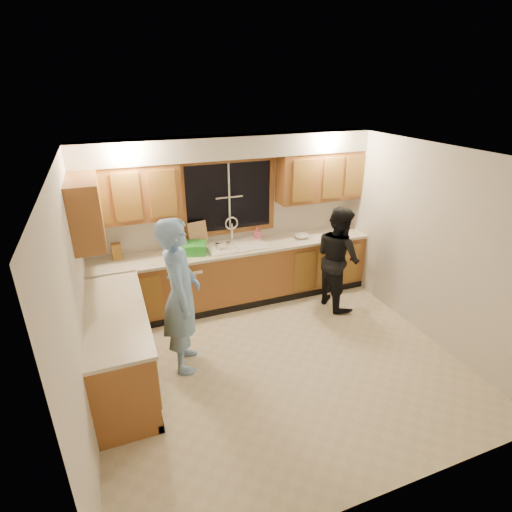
{
  "coord_description": "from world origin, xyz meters",
  "views": [
    {
      "loc": [
        -1.69,
        -3.62,
        3.18
      ],
      "look_at": [
        -0.05,
        0.65,
        1.16
      ],
      "focal_mm": 28.0,
      "sensor_mm": 36.0,
      "label": 1
    }
  ],
  "objects_px": {
    "soap_bottle": "(257,233)",
    "man": "(181,296)",
    "sink": "(236,250)",
    "dishwasher": "(182,287)",
    "stove": "(123,380)",
    "bowl": "(302,236)",
    "knife_block": "(117,251)",
    "dish_crate": "(194,248)",
    "woman": "(338,258)"
  },
  "relations": [
    {
      "from": "soap_bottle",
      "to": "man",
      "type": "bearing_deg",
      "value": -136.73
    },
    {
      "from": "sink",
      "to": "man",
      "type": "relative_size",
      "value": 0.46
    },
    {
      "from": "dishwasher",
      "to": "soap_bottle",
      "type": "height_order",
      "value": "soap_bottle"
    },
    {
      "from": "stove",
      "to": "bowl",
      "type": "distance_m",
      "value": 3.41
    },
    {
      "from": "knife_block",
      "to": "dish_crate",
      "type": "bearing_deg",
      "value": -14.5
    },
    {
      "from": "woman",
      "to": "soap_bottle",
      "type": "relative_size",
      "value": 7.83
    },
    {
      "from": "dishwasher",
      "to": "stove",
      "type": "relative_size",
      "value": 0.91
    },
    {
      "from": "man",
      "to": "woman",
      "type": "bearing_deg",
      "value": -64.76
    },
    {
      "from": "dishwasher",
      "to": "man",
      "type": "height_order",
      "value": "man"
    },
    {
      "from": "dish_crate",
      "to": "bowl",
      "type": "xyz_separation_m",
      "value": [
        1.7,
        -0.03,
        -0.05
      ]
    },
    {
      "from": "stove",
      "to": "knife_block",
      "type": "xyz_separation_m",
      "value": [
        0.13,
        1.98,
        0.58
      ]
    },
    {
      "from": "dishwasher",
      "to": "bowl",
      "type": "relative_size",
      "value": 3.74
    },
    {
      "from": "sink",
      "to": "knife_block",
      "type": "distance_m",
      "value": 1.69
    },
    {
      "from": "stove",
      "to": "bowl",
      "type": "relative_size",
      "value": 4.11
    },
    {
      "from": "stove",
      "to": "soap_bottle",
      "type": "distance_m",
      "value": 3.01
    },
    {
      "from": "dishwasher",
      "to": "bowl",
      "type": "distance_m",
      "value": 1.99
    },
    {
      "from": "sink",
      "to": "woman",
      "type": "xyz_separation_m",
      "value": [
        1.37,
        -0.64,
        -0.09
      ]
    },
    {
      "from": "man",
      "to": "bowl",
      "type": "bearing_deg",
      "value": -49.47
    },
    {
      "from": "dish_crate",
      "to": "soap_bottle",
      "type": "distance_m",
      "value": 1.04
    },
    {
      "from": "knife_block",
      "to": "woman",
      "type": "bearing_deg",
      "value": -19.53
    },
    {
      "from": "bowl",
      "to": "soap_bottle",
      "type": "bearing_deg",
      "value": 163.09
    },
    {
      "from": "woman",
      "to": "stove",
      "type": "bearing_deg",
      "value": 106.92
    },
    {
      "from": "sink",
      "to": "soap_bottle",
      "type": "height_order",
      "value": "sink"
    },
    {
      "from": "knife_block",
      "to": "dish_crate",
      "type": "height_order",
      "value": "knife_block"
    },
    {
      "from": "stove",
      "to": "man",
      "type": "height_order",
      "value": "man"
    },
    {
      "from": "stove",
      "to": "man",
      "type": "xyz_separation_m",
      "value": [
        0.73,
        0.6,
        0.49
      ]
    },
    {
      "from": "man",
      "to": "woman",
      "type": "relative_size",
      "value": 1.2
    },
    {
      "from": "stove",
      "to": "man",
      "type": "relative_size",
      "value": 0.48
    },
    {
      "from": "knife_block",
      "to": "dish_crate",
      "type": "distance_m",
      "value": 1.06
    },
    {
      "from": "sink",
      "to": "man",
      "type": "bearing_deg",
      "value": -131.12
    },
    {
      "from": "knife_block",
      "to": "soap_bottle",
      "type": "bearing_deg",
      "value": -4.96
    },
    {
      "from": "soap_bottle",
      "to": "woman",
      "type": "bearing_deg",
      "value": -39.07
    },
    {
      "from": "sink",
      "to": "man",
      "type": "height_order",
      "value": "man"
    },
    {
      "from": "stove",
      "to": "sink",
      "type": "bearing_deg",
      "value": 45.39
    },
    {
      "from": "woman",
      "to": "soap_bottle",
      "type": "bearing_deg",
      "value": 47.32
    },
    {
      "from": "man",
      "to": "knife_block",
      "type": "bearing_deg",
      "value": 35.39
    },
    {
      "from": "woman",
      "to": "bowl",
      "type": "xyz_separation_m",
      "value": [
        -0.3,
        0.59,
        0.17
      ]
    },
    {
      "from": "dishwasher",
      "to": "soap_bottle",
      "type": "distance_m",
      "value": 1.4
    },
    {
      "from": "dishwasher",
      "to": "knife_block",
      "type": "xyz_separation_m",
      "value": [
        -0.82,
        0.17,
        0.62
      ]
    },
    {
      "from": "stove",
      "to": "bowl",
      "type": "bearing_deg",
      "value": 31.77
    },
    {
      "from": "sink",
      "to": "bowl",
      "type": "bearing_deg",
      "value": -2.58
    },
    {
      "from": "bowl",
      "to": "woman",
      "type": "bearing_deg",
      "value": -62.65
    },
    {
      "from": "soap_bottle",
      "to": "knife_block",
      "type": "bearing_deg",
      "value": 179.96
    },
    {
      "from": "sink",
      "to": "stove",
      "type": "xyz_separation_m",
      "value": [
        -1.8,
        -1.82,
        -0.41
      ]
    },
    {
      "from": "sink",
      "to": "dish_crate",
      "type": "xyz_separation_m",
      "value": [
        -0.63,
        -0.02,
        0.13
      ]
    },
    {
      "from": "woman",
      "to": "bowl",
      "type": "relative_size",
      "value": 7.11
    },
    {
      "from": "woman",
      "to": "knife_block",
      "type": "relative_size",
      "value": 6.88
    },
    {
      "from": "knife_block",
      "to": "dish_crate",
      "type": "relative_size",
      "value": 0.7
    },
    {
      "from": "dishwasher",
      "to": "bowl",
      "type": "xyz_separation_m",
      "value": [
        1.92,
        -0.03,
        0.54
      ]
    },
    {
      "from": "stove",
      "to": "man",
      "type": "distance_m",
      "value": 1.07
    }
  ]
}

